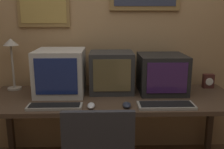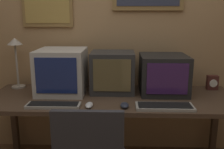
% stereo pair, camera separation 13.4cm
% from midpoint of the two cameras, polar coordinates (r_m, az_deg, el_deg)
% --- Properties ---
extents(wall_back, '(8.00, 0.08, 2.60)m').
position_cam_midpoint_polar(wall_back, '(2.55, -1.86, 10.86)').
color(wall_back, tan).
rests_on(wall_back, ground_plane).
extents(desk, '(2.19, 0.75, 0.72)m').
position_cam_midpoint_polar(desk, '(2.23, -1.73, -6.64)').
color(desk, '#4C3828').
rests_on(desk, ground_plane).
extents(monitor_left, '(0.43, 0.44, 0.40)m').
position_cam_midpoint_polar(monitor_left, '(2.32, -13.29, 0.60)').
color(monitor_left, beige).
rests_on(monitor_left, desk).
extents(monitor_center, '(0.40, 0.36, 0.37)m').
position_cam_midpoint_polar(monitor_center, '(2.32, -1.71, 0.60)').
color(monitor_center, '#333333').
rests_on(monitor_center, desk).
extents(monitor_right, '(0.42, 0.43, 0.35)m').
position_cam_midpoint_polar(monitor_right, '(2.34, 9.68, 0.25)').
color(monitor_right, black).
rests_on(monitor_right, desk).
extents(keyboard_main, '(0.42, 0.13, 0.03)m').
position_cam_midpoint_polar(keyboard_main, '(2.01, -14.83, -7.08)').
color(keyboard_main, '#A8A399').
rests_on(keyboard_main, desk).
extents(keyboard_side, '(0.44, 0.17, 0.03)m').
position_cam_midpoint_polar(keyboard_side, '(2.00, 10.37, -6.95)').
color(keyboard_side, '#A8A399').
rests_on(keyboard_side, desk).
extents(mouse_near_keyboard, '(0.06, 0.12, 0.03)m').
position_cam_midpoint_polar(mouse_near_keyboard, '(1.96, -6.76, -7.08)').
color(mouse_near_keyboard, silver).
rests_on(mouse_near_keyboard, desk).
extents(mouse_far_corner, '(0.07, 0.11, 0.04)m').
position_cam_midpoint_polar(mouse_far_corner, '(1.95, 1.41, -6.99)').
color(mouse_far_corner, '#282D3D').
rests_on(mouse_far_corner, desk).
extents(desk_clock, '(0.10, 0.06, 0.14)m').
position_cam_midpoint_polar(desk_clock, '(2.61, 19.79, -1.41)').
color(desk_clock, '#4C231E').
rests_on(desk_clock, desk).
extents(desk_lamp, '(0.14, 0.14, 0.49)m').
position_cam_midpoint_polar(desk_lamp, '(2.56, -23.43, 4.80)').
color(desk_lamp, '#B2A899').
rests_on(desk_lamp, desk).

